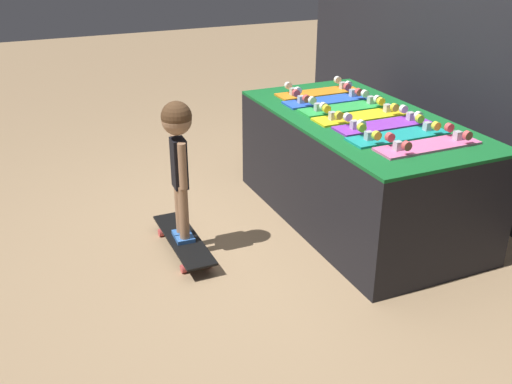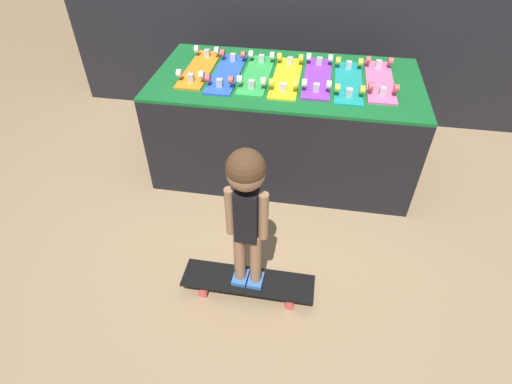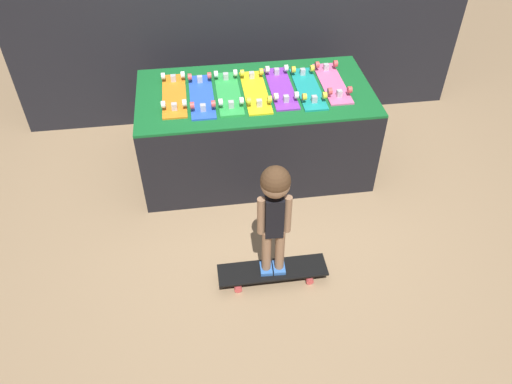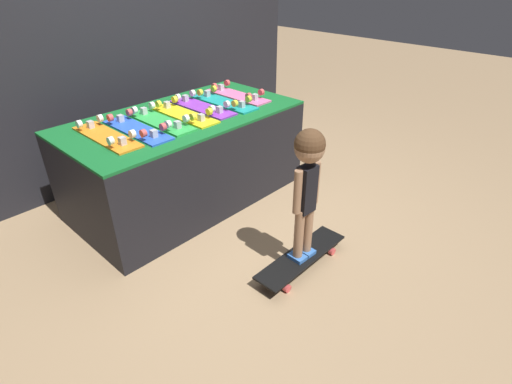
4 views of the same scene
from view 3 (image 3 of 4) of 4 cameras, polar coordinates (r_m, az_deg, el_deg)
The scene contains 11 objects.
ground_plane at distance 3.97m, azimuth 1.04°, elevation -2.14°, with size 16.00×16.00×0.00m, color #9E7F5B.
display_rack at distance 4.17m, azimuth -0.12°, elevation 7.03°, with size 1.84×0.95×0.74m.
skateboard_orange_on_rack at distance 3.95m, azimuth -9.35°, elevation 10.97°, with size 0.18×0.64×0.09m.
skateboard_blue_on_rack at distance 3.91m, azimuth -6.24°, elevation 10.94°, with size 0.18×0.64×0.09m.
skateboard_green_on_rack at distance 3.93m, azimuth -3.17°, elevation 11.33°, with size 0.18×0.64×0.09m.
skateboard_yellow_on_rack at distance 3.95m, azimuth -0.08°, elevation 11.49°, with size 0.18×0.64×0.09m.
skateboard_purple_on_rack at distance 4.00m, azimuth 2.88°, elevation 11.90°, with size 0.18×0.64×0.09m.
skateboard_teal_on_rack at distance 4.01m, azimuth 5.96°, elevation 11.82°, with size 0.18×0.64×0.09m.
skateboard_pink_on_rack at distance 4.11m, azimuth 8.70°, elevation 12.32°, with size 0.18×0.64×0.09m.
skateboard_on_floor at distance 3.46m, azimuth 1.89°, elevation -9.00°, with size 0.75×0.19×0.09m.
child at distance 2.99m, azimuth 2.16°, elevation -1.28°, with size 0.21×0.18×0.89m.
Camera 3 is at (-0.47, -2.81, 2.77)m, focal length 35.00 mm.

